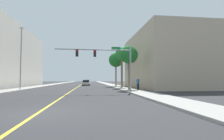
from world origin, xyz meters
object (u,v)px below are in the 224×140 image
at_px(car_yellow, 87,82).
at_px(palm_far, 116,60).
at_px(car_silver, 86,83).
at_px(street_lamp, 21,55).
at_px(palm_near, 129,55).
at_px(car_white, 87,82).
at_px(pedestrian, 138,84).
at_px(palm_mid, 122,55).
at_px(traffic_signal_mast, 107,58).

bearing_deg(car_yellow, palm_far, -74.23).
distance_m(car_yellow, car_silver, 13.62).
bearing_deg(street_lamp, car_yellow, 74.38).
distance_m(palm_near, car_yellow, 35.29).
height_order(palm_near, palm_far, palm_far).
xyz_separation_m(street_lamp, car_white, (9.40, 26.25, -4.42)).
bearing_deg(pedestrian, palm_near, 149.00).
height_order(car_yellow, car_silver, car_silver).
xyz_separation_m(car_yellow, car_silver, (0.06, -13.62, 0.03)).
bearing_deg(pedestrian, street_lamp, -165.38).
height_order(palm_near, car_white, palm_near).
xyz_separation_m(palm_far, car_yellow, (-6.84, 20.45, -5.28)).
distance_m(palm_mid, pedestrian, 9.93).
height_order(car_yellow, car_white, car_white).
xyz_separation_m(car_silver, car_white, (0.14, 6.97, 0.03)).
xyz_separation_m(car_silver, pedestrian, (7.68, -22.14, 0.28)).
bearing_deg(palm_mid, car_white, 107.99).
distance_m(traffic_signal_mast, car_silver, 25.88).
distance_m(street_lamp, car_silver, 21.85).
bearing_deg(palm_far, traffic_signal_mast, -101.65).
relative_size(traffic_signal_mast, pedestrian, 5.28).
height_order(traffic_signal_mast, palm_mid, palm_mid).
bearing_deg(car_silver, palm_far, -42.44).
relative_size(palm_near, car_yellow, 1.55).
bearing_deg(traffic_signal_mast, street_lamp, 153.08).
height_order(car_silver, pedestrian, pedestrian).
height_order(palm_near, palm_mid, palm_mid).
relative_size(traffic_signal_mast, car_white, 2.00).
relative_size(car_yellow, car_white, 0.92).
xyz_separation_m(traffic_signal_mast, street_lamp, (-12.20, 6.19, 0.98)).
relative_size(traffic_signal_mast, car_yellow, 2.17).
relative_size(street_lamp, palm_mid, 1.22).
relative_size(palm_mid, car_yellow, 1.78).
bearing_deg(street_lamp, pedestrian, -9.57).
relative_size(palm_near, car_silver, 1.49).
height_order(traffic_signal_mast, palm_far, palm_far).
bearing_deg(pedestrian, palm_mid, 119.71).
height_order(traffic_signal_mast, car_white, traffic_signal_mast).
distance_m(car_silver, car_white, 6.97).
bearing_deg(palm_far, car_yellow, 108.49).
bearing_deg(traffic_signal_mast, car_yellow, 94.38).
relative_size(street_lamp, car_white, 2.01).
bearing_deg(palm_mid, street_lamp, -161.14).
bearing_deg(car_silver, palm_near, -69.33).
relative_size(palm_mid, pedestrian, 4.34).
distance_m(palm_near, palm_far, 13.90).
bearing_deg(pedestrian, car_white, 128.72).
xyz_separation_m(street_lamp, car_silver, (9.26, 19.28, -4.45)).
xyz_separation_m(palm_near, car_silver, (-6.69, 20.71, -4.55)).
relative_size(street_lamp, pedestrian, 5.29).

